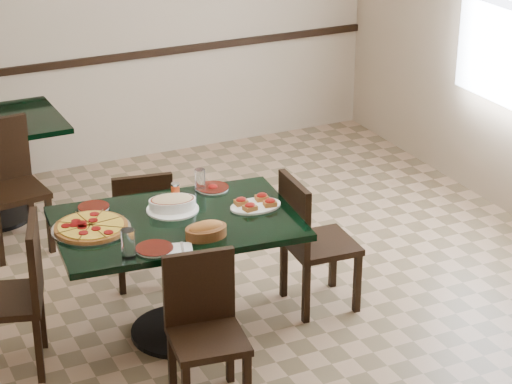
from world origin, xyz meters
name	(u,v)px	position (x,y,z in m)	size (l,w,h in m)	color
floor	(232,313)	(0.00, 0.00, 0.00)	(5.50, 5.50, 0.00)	#917054
room_shell	(260,44)	(1.02, 1.73, 1.17)	(5.50, 5.50, 5.50)	white
main_table	(177,249)	(-0.38, -0.08, 0.57)	(1.46, 1.02, 0.75)	black
chair_far	(142,222)	(-0.36, 0.59, 0.45)	(0.43, 0.43, 0.81)	black
chair_near	(204,322)	(-0.48, -0.73, 0.46)	(0.44, 0.44, 0.82)	black
chair_right	(309,237)	(0.47, -0.12, 0.48)	(0.43, 0.43, 0.87)	black
chair_left	(18,288)	(-1.29, -0.02, 0.50)	(0.52, 0.52, 0.89)	black
back_chair_near	(7,178)	(-1.00, 1.54, 0.51)	(0.47, 0.47, 0.91)	black
pepperoni_pizza	(91,227)	(-0.85, 0.01, 0.77)	(0.44, 0.44, 0.04)	#B9BAC0
lasagna_casserole	(172,203)	(-0.35, 0.05, 0.80)	(0.31, 0.31, 0.09)	white
bread_basket	(206,230)	(-0.31, -0.35, 0.79)	(0.24, 0.17, 0.10)	brown
bruschetta_platter	(256,204)	(0.11, -0.12, 0.77)	(0.31, 0.22, 0.05)	white
side_plate_near	(154,249)	(-0.62, -0.38, 0.76)	(0.20, 0.20, 0.02)	white
side_plate_far_r	(213,188)	(-0.01, 0.24, 0.76)	(0.20, 0.20, 0.03)	white
side_plate_far_l	(94,207)	(-0.75, 0.28, 0.76)	(0.18, 0.18, 0.02)	white
napkin_setting	(179,249)	(-0.50, -0.43, 0.75)	(0.18, 0.18, 0.01)	silver
water_glass_a	(200,180)	(-0.09, 0.25, 0.82)	(0.06, 0.06, 0.14)	white
water_glass_b	(128,244)	(-0.77, -0.40, 0.83)	(0.08, 0.08, 0.16)	white
pepper_shaker	(175,190)	(-0.26, 0.22, 0.80)	(0.05, 0.05, 0.09)	red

